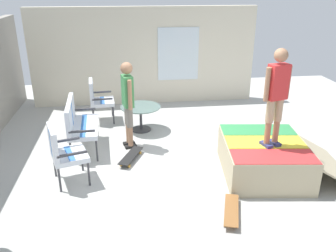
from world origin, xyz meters
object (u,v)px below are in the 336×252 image
Objects in this scene: skateboard_spare at (231,210)px; skate_ramp at (265,157)px; person_watching at (128,99)px; patio_chair_near_house at (97,97)px; person_skater at (277,92)px; skateboard_by_bench at (131,156)px; patio_bench at (77,121)px; patio_chair_by_wall at (62,150)px; patio_table at (141,113)px.

skate_ramp is at bearing -39.48° from skateboard_spare.
patio_chair_near_house is at bearing 25.19° from person_watching.
person_skater is at bearing -43.06° from skateboard_spare.
person_skater is at bearing -134.88° from patio_chair_near_house.
patio_chair_near_house is 2.31m from skateboard_by_bench.
skateboard_spare is (-2.53, -1.41, -0.95)m from person_watching.
person_skater reaches higher than patio_bench.
skateboard_spare is at bearing 140.52° from skate_ramp.
person_skater is at bearing -93.99° from patio_chair_by_wall.
person_skater is (-3.04, -3.06, 0.93)m from patio_chair_near_house.
person_skater reaches higher than person_watching.
patio_chair_by_wall is at bearing 88.18° from skate_ramp.
skateboard_by_bench is at bearing -179.44° from person_watching.
person_skater is 2.00× the size of skateboard_by_bench.
skate_ramp is at bearing -91.82° from patio_chair_by_wall.
skate_ramp is at bearing -137.08° from patio_table.
person_watching is at bearing 59.22° from skate_ramp.
patio_table is 1.07m from person_watching.
patio_chair_by_wall is 1.13× the size of patio_table.
patio_bench is 1.55× the size of skateboard_spare.
patio_table is at bearing 18.64° from skateboard_spare.
patio_chair_near_house is 1.13× the size of patio_table.
patio_table is at bearing -33.53° from patio_chair_by_wall.
skateboard_by_bench is (-0.59, -1.01, -0.53)m from patio_bench.
person_watching is (-0.82, 0.28, 0.63)m from patio_table.
patio_chair_by_wall is (-1.26, 0.11, -0.00)m from patio_bench.
person_skater reaches higher than skateboard_by_bench.
skateboard_by_bench is at bearing -59.24° from patio_chair_by_wall.
patio_table is at bearing -56.66° from patio_bench.
patio_chair_by_wall is 1.26× the size of skateboard_by_bench.
patio_chair_near_house is 1.00× the size of patio_chair_by_wall.
patio_bench is 1.09m from person_watching.
patio_bench is at bearing 65.82° from person_skater.
patio_bench is 0.73× the size of person_watching.
patio_chair_by_wall is 1.41m from skateboard_by_bench.
patio_bench reaches higher than patio_table.
skate_ramp is 2.61× the size of patio_table.
skate_ramp is 1.48m from skateboard_spare.
patio_table is 1.11× the size of skateboard_by_bench.
patio_bench is 1.57× the size of skateboard_by_bench.
patio_chair_near_house is 1.24× the size of skateboard_spare.
patio_chair_by_wall reaches higher than skateboard_spare.
patio_bench is at bearing 169.27° from patio_chair_near_house.
person_skater is (-1.50, -3.35, 0.93)m from patio_bench.
patio_chair_near_house is 1.73m from person_watching.
person_skater is at bearing -178.95° from skate_ramp.
skateboard_spare is at bearing -136.04° from patio_bench.
skate_ramp is at bearing -120.78° from person_watching.
skate_ramp is 1.25m from person_skater.
person_skater reaches higher than skate_ramp.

